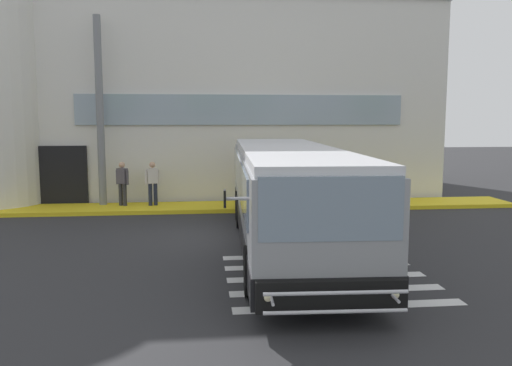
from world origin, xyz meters
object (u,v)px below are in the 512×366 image
Objects in this scene: bus_main_foreground at (288,198)px; passenger_near_column at (122,181)px; entry_support_column at (100,112)px; passenger_by_doorway at (153,181)px.

bus_main_foreground is 8.32m from passenger_near_column.
entry_support_column is at bearing 156.66° from passenger_near_column.
passenger_near_column and passenger_by_doorway have the same top height.
entry_support_column reaches higher than passenger_near_column.
entry_support_column is 0.59× the size of bus_main_foreground.
entry_support_column is at bearing 131.88° from bus_main_foreground.
passenger_near_column is at bearing 176.67° from passenger_by_doorway.
bus_main_foreground is 7.20× the size of passenger_by_doorway.
passenger_near_column is 1.00× the size of passenger_by_doorway.
entry_support_column is 4.26× the size of passenger_near_column.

